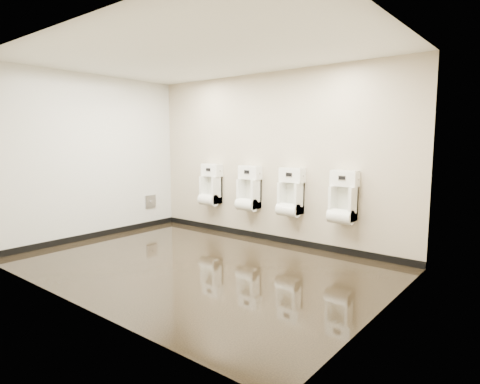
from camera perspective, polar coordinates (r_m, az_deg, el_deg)
The scene contains 14 objects.
ground at distance 5.62m, azimuth -6.06°, elevation -10.23°, with size 5.00×3.50×0.00m, color black.
ceiling at distance 5.47m, azimuth -6.48°, elevation 18.99°, with size 5.00×3.50×0.00m, color silver.
back_wall at distance 6.72m, azimuth 4.38°, elevation 4.83°, with size 5.00×0.02×2.80m, color #BFB196.
front_wall at distance 4.31m, azimuth -22.94°, elevation 2.88°, with size 5.00×0.02×2.80m, color #BFB196.
left_wall at distance 7.35m, azimuth -20.25°, elevation 4.61°, with size 0.02×3.50×2.80m, color #BFB196.
right_wall at distance 4.01m, azimuth 19.95°, elevation 2.74°, with size 0.02×3.50×2.80m, color #BFB196.
tile_overlay_left at distance 7.34m, azimuth -20.23°, elevation 4.61°, with size 0.01×3.50×2.80m, color silver.
skirting_back at distance 6.90m, azimuth 4.21°, elevation -6.45°, with size 5.00×0.02×0.10m, color black.
skirting_left at distance 7.51m, azimuth -19.75°, elevation -5.72°, with size 0.02×3.50×0.10m, color black.
access_panel at distance 8.10m, azimuth -12.62°, elevation -1.30°, with size 0.04×0.25×0.25m.
urinal_0 at distance 7.44m, azimuth -4.22°, elevation 0.59°, with size 0.40×0.30×0.75m.
urinal_1 at distance 6.87m, azimuth 1.24°, elevation 0.04°, with size 0.40×0.30×0.75m.
urinal_2 at distance 6.40m, azimuth 7.19°, elevation -0.55°, with size 0.40×0.30×0.75m.
urinal_3 at distance 5.99m, azimuth 14.42°, elevation -1.27°, with size 0.40×0.30×0.75m.
Camera 1 is at (3.79, -3.79, 1.69)m, focal length 30.00 mm.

